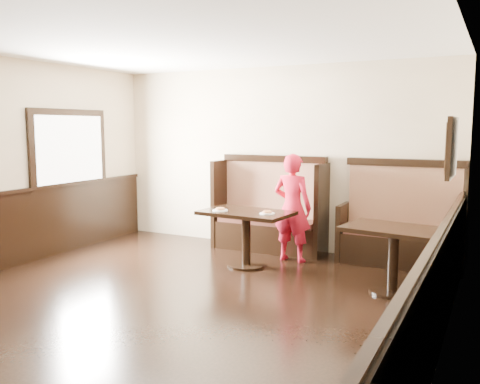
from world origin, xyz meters
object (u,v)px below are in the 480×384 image
Objects in this scene: table_main at (246,224)px; child at (292,208)px; booth_main at (270,216)px; booth_neighbor at (401,230)px; table_neighbor at (394,244)px.

table_main is 0.73m from child.
booth_main is 0.77m from child.
booth_neighbor is at bearing 33.91° from table_main.
table_main is 1.99m from table_neighbor.
booth_neighbor is 1.32× the size of table_main.
table_neighbor is (2.08, -1.27, 0.04)m from booth_main.
booth_main reaches higher than table_neighbor.
booth_main is 1.40× the size of table_main.
table_main is 1.05× the size of table_neighbor.
table_neighbor is at bearing 155.67° from child.
booth_main reaches higher than table_main.
booth_neighbor is 1.09× the size of child.
booth_main is 1.06× the size of booth_neighbor.
table_neighbor is at bearing -84.00° from booth_neighbor.
booth_neighbor is at bearing -0.05° from booth_main.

